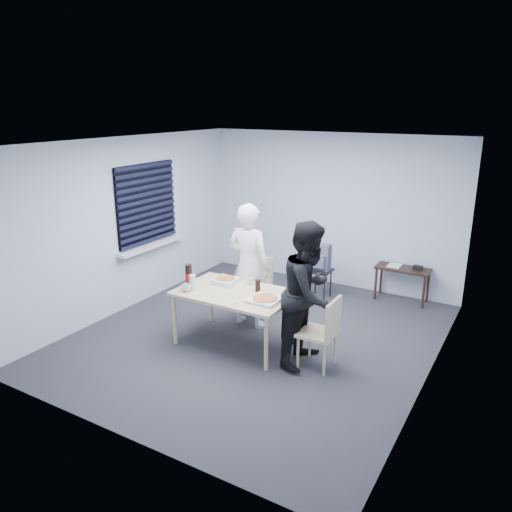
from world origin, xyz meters
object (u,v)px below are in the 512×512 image
Objects in this scene: side_table at (403,272)px; backpack at (320,257)px; mug_b at (251,281)px; person_black at (309,294)px; person_white at (249,266)px; chair_right at (324,329)px; soda_bottle at (189,276)px; dining_table at (235,296)px; chair_far at (257,282)px; mug_a at (187,288)px; stool at (320,276)px.

side_table is 1.33m from backpack.
mug_b reaches higher than side_table.
person_black reaches higher than side_table.
side_table is 1.96× the size of backpack.
mug_b is (-1.47, -2.25, 0.30)m from side_table.
side_table is (1.65, 1.99, -0.41)m from person_white.
person_white is at bearing 156.50° from chair_right.
dining_table is at bearing 11.39° from soda_bottle.
backpack is at bearing 81.26° from dining_table.
side_table is at bearing 22.13° from backpack.
dining_table is at bearing 179.38° from chair_right.
chair_far and chair_right have the same top height.
chair_far is at bearing 76.31° from mug_a.
chair_far is 2.09× the size of backpack.
person_white is at bearing 64.84° from person_black.
chair_right is at bearing -65.49° from stool.
stool is at bearing 86.72° from backpack.
backpack is 1.43× the size of soda_bottle.
soda_bottle is (-1.66, -0.18, -0.01)m from person_black.
mug_a reaches higher than dining_table.
backpack is at bearing 80.38° from mug_b.
chair_right reaches higher than stool.
stool is (-0.94, 2.06, -0.14)m from chair_right.
dining_table is 14.95× the size of mug_b.
dining_table is 0.84× the size of person_white.
backpack is at bearing 62.25° from chair_far.
side_table is at bearing 84.68° from chair_right.
person_black is 2.17m from stool.
person_white is 1.00× the size of person_black.
chair_far is 1.33m from mug_a.
soda_bottle is at bearing -128.17° from side_table.
chair_far is 2.99× the size of soda_bottle.
side_table is at bearing 54.68° from mug_a.
soda_bottle reaches higher than chair_right.
person_white is at bearing -76.62° from chair_far.
soda_bottle is (-0.49, -0.73, -0.01)m from person_white.
person_black is at bearing -70.72° from stool.
dining_table is at bearing 104.86° from person_white.
backpack is at bearing 66.07° from soda_bottle.
soda_bottle reaches higher than dining_table.
person_white is 1.60m from stool.
person_black reaches higher than dining_table.
mug_a is (-0.56, -0.30, 0.11)m from dining_table.
person_black is 5.95× the size of soda_bottle.
soda_bottle is at bearing -176.48° from chair_right.
mug_b is at bearing -99.55° from stool.
dining_table is at bearing -102.02° from backpack.
person_black is 2.12× the size of side_table.
person_black is (1.26, -0.92, 0.37)m from chair_far.
dining_table is 0.69m from soda_bottle.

